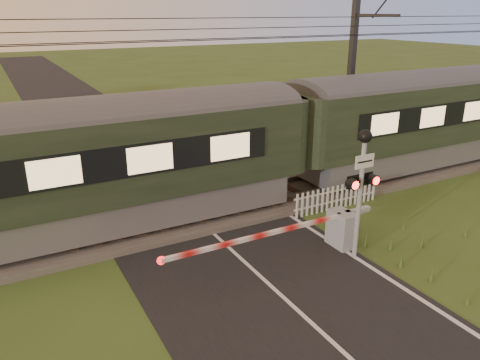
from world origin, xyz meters
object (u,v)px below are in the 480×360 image
train (290,137)px  picket_fence (337,197)px  catenary_mast (352,70)px  crossing_signal (362,172)px  boom_gate (334,229)px

train → picket_fence: (0.70, -1.89, -1.74)m
train → picket_fence: size_ratio=11.65×
train → picket_fence: 2.67m
train → catenary_mast: 5.43m
crossing_signal → catenary_mast: size_ratio=0.46×
boom_gate → crossing_signal: bearing=-75.3°
picket_fence → catenary_mast: bearing=46.5°
boom_gate → train: bearing=73.3°
crossing_signal → catenary_mast: 9.09m
train → crossing_signal: (-1.02, -4.73, 0.28)m
crossing_signal → picket_fence: 3.89m
crossing_signal → boom_gate: bearing=104.7°
catenary_mast → train: bearing=-154.2°
train → boom_gate: 4.50m
train → crossing_signal: 4.85m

